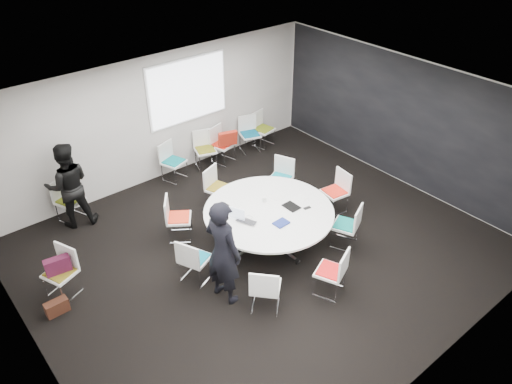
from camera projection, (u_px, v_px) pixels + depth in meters
room_shell at (266, 185)px, 8.55m from camera, size 8.08×7.08×2.88m
conference_table at (269, 218)px, 9.17m from camera, size 2.38×2.38×0.73m
projection_screen at (188, 91)px, 10.91m from camera, size 1.90×0.03×1.35m
chair_ring_a at (334, 199)px, 10.19m from camera, size 0.51×0.52×0.88m
chair_ring_b at (280, 186)px, 10.61m from camera, size 0.59×0.60×0.88m
chair_ring_c at (219, 195)px, 10.30m from camera, size 0.59×0.58×0.88m
chair_ring_d at (179, 225)px, 9.44m from camera, size 0.63×0.63×0.88m
chair_ring_e at (195, 266)px, 8.48m from camera, size 0.59×0.60×0.88m
chair_ring_f at (265, 295)px, 7.92m from camera, size 0.64×0.64×0.88m
chair_ring_g at (330, 279)px, 8.22m from camera, size 0.60×0.59×0.88m
chair_ring_h at (345, 233)px, 9.26m from camera, size 0.60×0.60×0.88m
chair_back_a at (174, 168)px, 11.20m from camera, size 0.58×0.58×0.88m
chair_back_b at (206, 156)px, 11.67m from camera, size 0.58×0.57×0.88m
chair_back_c at (222, 151)px, 11.88m from camera, size 0.57×0.56×0.88m
chair_back_d at (250, 141)px, 12.33m from camera, size 0.58×0.57×0.88m
chair_back_e at (263, 135)px, 12.56m from camera, size 0.54×0.54×0.88m
chair_spare_left at (63, 280)px, 8.19m from camera, size 0.59×0.59×0.88m
chair_person_back at (71, 208)px, 9.93m from camera, size 0.60×0.59×0.88m
person_main at (223, 252)px, 7.77m from camera, size 0.56×0.75×1.88m
person_back at (68, 185)px, 9.50m from camera, size 1.01×0.88×1.75m
laptop at (248, 220)px, 8.80m from camera, size 0.35×0.42×0.03m
laptop_lid at (237, 214)px, 8.76m from camera, size 0.14×0.28×0.22m
notebook_black at (291, 207)px, 9.15m from camera, size 0.22×0.30×0.02m
tablet_folio at (281, 223)px, 8.73m from camera, size 0.27×0.21×0.03m
papers_right at (279, 196)px, 9.46m from camera, size 0.34×0.28×0.00m
papers_front at (299, 199)px, 9.38m from camera, size 0.34×0.27×0.00m
cup at (264, 199)px, 9.29m from camera, size 0.08×0.08×0.09m
phone at (307, 208)px, 9.13m from camera, size 0.15×0.10×0.01m
maroon_bag at (58, 265)px, 7.99m from camera, size 0.42×0.19×0.28m
brown_bag at (57, 307)px, 7.91m from camera, size 0.36×0.16×0.24m
red_jacket at (228, 138)px, 11.51m from camera, size 0.47×0.28×0.36m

